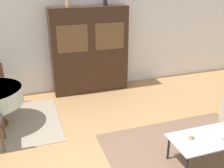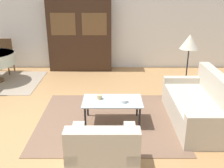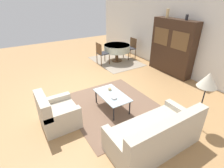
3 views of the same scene
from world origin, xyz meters
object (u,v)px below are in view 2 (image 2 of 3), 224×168
(cup, at_px, (99,97))
(bowl, at_px, (123,101))
(coffee_table, at_px, (112,103))
(floor_lamp, at_px, (189,44))
(display_cabinet, at_px, (80,36))
(armchair, at_px, (103,156))
(couch, at_px, (200,106))
(dining_chair_far, at_px, (3,53))

(cup, relative_size, bowl, 0.61)
(coffee_table, xyz_separation_m, floor_lamp, (1.66, 1.31, 0.78))
(bowl, bearing_deg, cup, 162.69)
(coffee_table, relative_size, display_cabinet, 0.53)
(coffee_table, bearing_deg, armchair, -94.69)
(couch, height_order, floor_lamp, floor_lamp)
(display_cabinet, bearing_deg, couch, -51.75)
(couch, height_order, dining_chair_far, dining_chair_far)
(cup, bearing_deg, floor_lamp, 33.16)
(display_cabinet, xyz_separation_m, bowl, (1.11, -3.27, -0.55))
(couch, height_order, armchair, couch)
(coffee_table, distance_m, display_cabinet, 3.40)
(armchair, height_order, bowl, armchair)
(display_cabinet, height_order, floor_lamp, display_cabinet)
(couch, distance_m, floor_lamp, 1.55)
(bowl, bearing_deg, coffee_table, 162.52)
(couch, distance_m, dining_chair_far, 5.52)
(armchair, bearing_deg, cup, 94.31)
(armchair, xyz_separation_m, coffee_table, (0.12, 1.45, 0.08))
(armchair, distance_m, cup, 1.53)
(display_cabinet, height_order, dining_chair_far, display_cabinet)
(coffee_table, relative_size, bowl, 7.17)
(dining_chair_far, bearing_deg, coffee_table, 136.10)
(armchair, bearing_deg, dining_chair_far, 123.85)
(couch, bearing_deg, floor_lamp, -2.87)
(floor_lamp, bearing_deg, coffee_table, -141.74)
(coffee_table, bearing_deg, floor_lamp, 38.26)
(display_cabinet, distance_m, floor_lamp, 3.21)
(armchair, distance_m, floor_lamp, 3.39)
(armchair, bearing_deg, coffee_table, 85.31)
(cup, bearing_deg, display_cabinet, 102.33)
(display_cabinet, bearing_deg, bowl, -71.25)
(armchair, distance_m, dining_chair_far, 5.31)
(cup, bearing_deg, dining_chair_far, 134.54)
(couch, xyz_separation_m, dining_chair_far, (-4.67, 2.94, 0.24))
(armchair, relative_size, bowl, 5.89)
(dining_chair_far, bearing_deg, display_cabinet, -173.29)
(dining_chair_far, bearing_deg, floor_lamp, 160.80)
(floor_lamp, bearing_deg, cup, -146.84)
(display_cabinet, distance_m, cup, 3.26)
(floor_lamp, relative_size, cup, 15.41)
(coffee_table, height_order, dining_chair_far, dining_chair_far)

